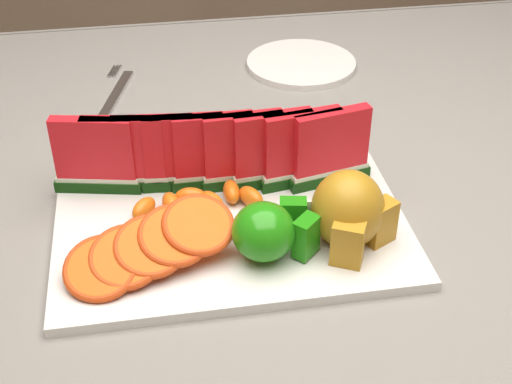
{
  "coord_description": "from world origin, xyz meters",
  "views": [
    {
      "loc": [
        -0.09,
        -0.76,
        1.27
      ],
      "look_at": [
        0.01,
        -0.12,
        0.81
      ],
      "focal_mm": 50.0,
      "sensor_mm": 36.0,
      "label": 1
    }
  ],
  "objects": [
    {
      "name": "table",
      "position": [
        0.0,
        0.0,
        0.65
      ],
      "size": [
        1.4,
        0.9,
        0.75
      ],
      "color": "#472418",
      "rests_on": "ground"
    },
    {
      "name": "tablecloth",
      "position": [
        0.0,
        0.0,
        0.72
      ],
      "size": [
        1.53,
        1.03,
        0.2
      ],
      "color": "gray",
      "rests_on": "table"
    },
    {
      "name": "platter",
      "position": [
        -0.02,
        -0.11,
        0.76
      ],
      "size": [
        0.4,
        0.3,
        0.01
      ],
      "color": "silver",
      "rests_on": "tablecloth"
    },
    {
      "name": "apple_cluster",
      "position": [
        0.02,
        -0.19,
        0.8
      ],
      "size": [
        0.11,
        0.09,
        0.06
      ],
      "color": "#25850F",
      "rests_on": "platter"
    },
    {
      "name": "pear_cluster",
      "position": [
        0.11,
        -0.18,
        0.81
      ],
      "size": [
        0.1,
        0.1,
        0.09
      ],
      "color": "#A68E16",
      "rests_on": "platter"
    },
    {
      "name": "side_plate",
      "position": [
        0.16,
        0.29,
        0.76
      ],
      "size": [
        0.21,
        0.21,
        0.01
      ],
      "color": "silver",
      "rests_on": "tablecloth"
    },
    {
      "name": "fork",
      "position": [
        -0.15,
        0.24,
        0.76
      ],
      "size": [
        0.06,
        0.19,
        0.0
      ],
      "color": "silver",
      "rests_on": "tablecloth"
    },
    {
      "name": "watermelon_row",
      "position": [
        -0.02,
        -0.05,
        0.82
      ],
      "size": [
        0.39,
        0.07,
        0.1
      ],
      "color": "#0A4015",
      "rests_on": "platter"
    },
    {
      "name": "orange_fan_front",
      "position": [
        -0.11,
        -0.18,
        0.8
      ],
      "size": [
        0.2,
        0.13,
        0.05
      ],
      "color": "red",
      "rests_on": "platter"
    },
    {
      "name": "orange_fan_back",
      "position": [
        -0.05,
        0.02,
        0.79
      ],
      "size": [
        0.24,
        0.1,
        0.04
      ],
      "color": "red",
      "rests_on": "platter"
    },
    {
      "name": "tangerine_segments",
      "position": [
        -0.05,
        -0.09,
        0.78
      ],
      "size": [
        0.16,
        0.06,
        0.02
      ],
      "color": "#FE4101",
      "rests_on": "platter"
    }
  ]
}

